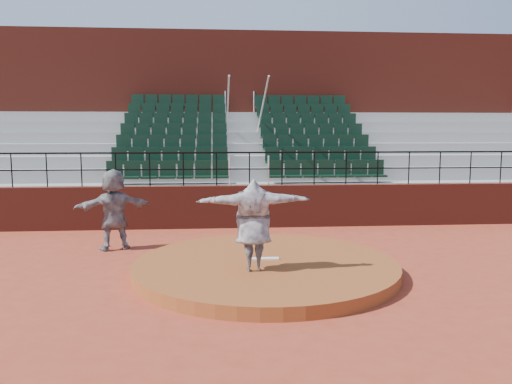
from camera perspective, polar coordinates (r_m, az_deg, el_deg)
ground at (r=10.59m, az=1.09°, el=-9.21°), size 90.00×90.00×0.00m
pitchers_mound at (r=10.55m, az=1.10°, el=-8.56°), size 5.50×5.50×0.25m
pitching_rubber at (r=10.66m, az=1.02°, el=-7.62°), size 0.60×0.15×0.03m
boundary_wall at (r=15.32m, az=-0.75°, el=-1.64°), size 24.00×0.30×1.30m
wall_railing at (r=15.18m, az=-0.75°, el=3.51°), size 24.04×0.05×1.03m
seating_deck at (r=18.84m, az=-1.49°, el=2.44°), size 24.00×5.97×4.63m
press_box_facade at (r=22.74m, az=-2.05°, el=8.52°), size 24.00×3.00×7.10m
pitcher at (r=9.67m, az=-0.29°, el=-3.79°), size 2.22×0.67×1.79m
fielder at (r=12.91m, az=-15.94°, el=-1.92°), size 1.97×1.22×2.03m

